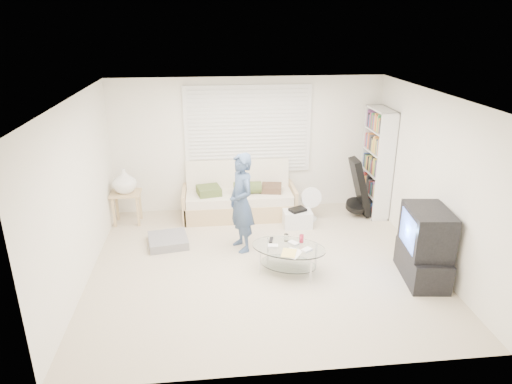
{
  "coord_description": "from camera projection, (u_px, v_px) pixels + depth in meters",
  "views": [
    {
      "loc": [
        -0.74,
        -5.96,
        3.46
      ],
      "look_at": [
        -0.06,
        0.3,
        1.05
      ],
      "focal_mm": 32.0,
      "sensor_mm": 36.0,
      "label": 1
    }
  ],
  "objects": [
    {
      "name": "futon_sofa",
      "position": [
        239.0,
        199.0,
        8.45
      ],
      "size": [
        2.06,
        0.83,
        1.01
      ],
      "color": "tan",
      "rests_on": "ground"
    },
    {
      "name": "window_blinds",
      "position": [
        248.0,
        130.0,
        8.34
      ],
      "size": [
        2.32,
        0.08,
        1.62
      ],
      "color": "silver",
      "rests_on": "ground"
    },
    {
      "name": "bookshelf",
      "position": [
        377.0,
        163.0,
        8.34
      ],
      "size": [
        0.31,
        0.83,
        1.98
      ],
      "color": "white",
      "rests_on": "ground"
    },
    {
      "name": "grey_floor_pillow",
      "position": [
        168.0,
        241.0,
        7.43
      ],
      "size": [
        0.7,
        0.7,
        0.14
      ],
      "primitive_type": "cube",
      "rotation": [
        0.0,
        0.0,
        0.17
      ],
      "color": "slate",
      "rests_on": "ground"
    },
    {
      "name": "guitar_case",
      "position": [
        359.0,
        191.0,
        8.36
      ],
      "size": [
        0.45,
        0.41,
        1.09
      ],
      "color": "black",
      "rests_on": "ground"
    },
    {
      "name": "standing_person",
      "position": [
        241.0,
        203.0,
        7.05
      ],
      "size": [
        0.55,
        0.67,
        1.58
      ],
      "primitive_type": "imported",
      "rotation": [
        0.0,
        0.0,
        -1.23
      ],
      "color": "#364B71",
      "rests_on": "ground"
    },
    {
      "name": "storage_bin",
      "position": [
        297.0,
        218.0,
        8.05
      ],
      "size": [
        0.5,
        0.35,
        0.34
      ],
      "color": "white",
      "rests_on": "ground"
    },
    {
      "name": "room_shell",
      "position": [
        259.0,
        151.0,
        6.71
      ],
      "size": [
        5.02,
        4.52,
        2.51
      ],
      "color": "white",
      "rests_on": "ground"
    },
    {
      "name": "floor_fan",
      "position": [
        311.0,
        201.0,
        8.26
      ],
      "size": [
        0.38,
        0.26,
        0.63
      ],
      "color": "white",
      "rests_on": "ground"
    },
    {
      "name": "coffee_table",
      "position": [
        289.0,
        252.0,
        6.55
      ],
      "size": [
        1.25,
        1.04,
        0.52
      ],
      "color": "silver",
      "rests_on": "ground"
    },
    {
      "name": "side_table",
      "position": [
        125.0,
        183.0,
        7.98
      ],
      "size": [
        0.52,
        0.42,
        1.02
      ],
      "color": "tan",
      "rests_on": "ground"
    },
    {
      "name": "ground",
      "position": [
        262.0,
        264.0,
        6.85
      ],
      "size": [
        5.0,
        5.0,
        0.0
      ],
      "primitive_type": "plane",
      "color": "#C3B597",
      "rests_on": "ground"
    },
    {
      "name": "tv_unit",
      "position": [
        425.0,
        246.0,
        6.32
      ],
      "size": [
        0.63,
        1.02,
        1.05
      ],
      "color": "black",
      "rests_on": "ground"
    }
  ]
}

